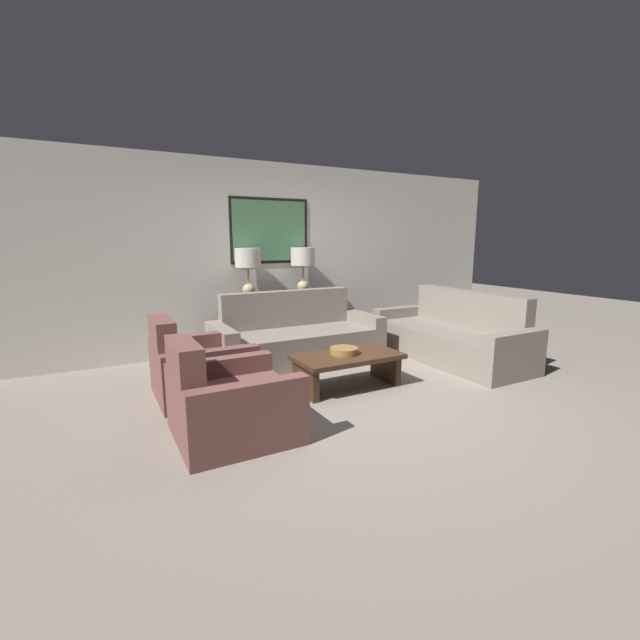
{
  "coord_description": "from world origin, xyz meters",
  "views": [
    {
      "loc": [
        -2.34,
        -3.35,
        1.58
      ],
      "look_at": [
        0.01,
        0.98,
        0.65
      ],
      "focal_mm": 24.0,
      "sensor_mm": 36.0,
      "label": 1
    }
  ],
  "objects_px": {
    "table_lamp_left": "(248,263)",
    "couch_by_side": "(451,337)",
    "console_table": "(277,323)",
    "coffee_table": "(348,363)",
    "decorative_bowl": "(344,351)",
    "armchair_near_back_wall": "(199,369)",
    "couch_by_back_wall": "(296,339)",
    "armchair_near_camera": "(229,404)",
    "table_lamp_right": "(303,261)"
  },
  "relations": [
    {
      "from": "table_lamp_left",
      "to": "couch_by_side",
      "type": "xyz_separation_m",
      "value": [
        2.28,
        -1.55,
        -0.98
      ]
    },
    {
      "from": "armchair_near_camera",
      "to": "console_table",
      "type": "bearing_deg",
      "value": 59.14
    },
    {
      "from": "couch_by_back_wall",
      "to": "couch_by_side",
      "type": "relative_size",
      "value": 1.0
    },
    {
      "from": "table_lamp_left",
      "to": "coffee_table",
      "type": "bearing_deg",
      "value": -76.62
    },
    {
      "from": "table_lamp_left",
      "to": "coffee_table",
      "type": "relative_size",
      "value": 0.59
    },
    {
      "from": "coffee_table",
      "to": "table_lamp_right",
      "type": "bearing_deg",
      "value": 78.2
    },
    {
      "from": "armchair_near_camera",
      "to": "coffee_table",
      "type": "bearing_deg",
      "value": 20.1
    },
    {
      "from": "couch_by_side",
      "to": "armchair_near_camera",
      "type": "relative_size",
      "value": 2.38
    },
    {
      "from": "armchair_near_camera",
      "to": "couch_by_side",
      "type": "bearing_deg",
      "value": 14.43
    },
    {
      "from": "couch_by_side",
      "to": "armchair_near_camera",
      "type": "distance_m",
      "value": 3.4
    },
    {
      "from": "table_lamp_left",
      "to": "armchair_near_back_wall",
      "type": "height_order",
      "value": "table_lamp_left"
    },
    {
      "from": "decorative_bowl",
      "to": "armchair_near_camera",
      "type": "distance_m",
      "value": 1.55
    },
    {
      "from": "table_lamp_left",
      "to": "coffee_table",
      "type": "xyz_separation_m",
      "value": [
        0.44,
        -1.86,
        -0.99
      ]
    },
    {
      "from": "coffee_table",
      "to": "decorative_bowl",
      "type": "bearing_deg",
      "value": 125.35
    },
    {
      "from": "table_lamp_left",
      "to": "couch_by_back_wall",
      "type": "xyz_separation_m",
      "value": [
        0.42,
        -0.63,
        -0.98
      ]
    },
    {
      "from": "couch_by_side",
      "to": "armchair_near_back_wall",
      "type": "bearing_deg",
      "value": 176.19
    },
    {
      "from": "console_table",
      "to": "coffee_table",
      "type": "height_order",
      "value": "console_table"
    },
    {
      "from": "table_lamp_left",
      "to": "couch_by_side",
      "type": "height_order",
      "value": "table_lamp_left"
    },
    {
      "from": "table_lamp_left",
      "to": "armchair_near_camera",
      "type": "distance_m",
      "value": 2.78
    },
    {
      "from": "coffee_table",
      "to": "decorative_bowl",
      "type": "height_order",
      "value": "decorative_bowl"
    },
    {
      "from": "table_lamp_right",
      "to": "couch_by_side",
      "type": "height_order",
      "value": "table_lamp_right"
    },
    {
      "from": "coffee_table",
      "to": "armchair_near_back_wall",
      "type": "xyz_separation_m",
      "value": [
        -1.46,
        0.53,
        0.0
      ]
    },
    {
      "from": "decorative_bowl",
      "to": "armchair_near_back_wall",
      "type": "distance_m",
      "value": 1.53
    },
    {
      "from": "armchair_near_back_wall",
      "to": "table_lamp_right",
      "type": "bearing_deg",
      "value": 35.71
    },
    {
      "from": "table_lamp_left",
      "to": "couch_by_back_wall",
      "type": "bearing_deg",
      "value": -56.66
    },
    {
      "from": "couch_by_side",
      "to": "coffee_table",
      "type": "bearing_deg",
      "value": -170.29
    },
    {
      "from": "console_table",
      "to": "table_lamp_left",
      "type": "relative_size",
      "value": 2.02
    },
    {
      "from": "table_lamp_left",
      "to": "couch_by_side",
      "type": "distance_m",
      "value": 2.92
    },
    {
      "from": "armchair_near_camera",
      "to": "table_lamp_right",
      "type": "bearing_deg",
      "value": 52.36
    },
    {
      "from": "table_lamp_left",
      "to": "decorative_bowl",
      "type": "height_order",
      "value": "table_lamp_left"
    },
    {
      "from": "decorative_bowl",
      "to": "table_lamp_left",
      "type": "bearing_deg",
      "value": 102.92
    },
    {
      "from": "decorative_bowl",
      "to": "armchair_near_back_wall",
      "type": "xyz_separation_m",
      "value": [
        -1.43,
        0.5,
        -0.13
      ]
    },
    {
      "from": "couch_by_side",
      "to": "coffee_table",
      "type": "xyz_separation_m",
      "value": [
        -1.84,
        -0.31,
        -0.02
      ]
    },
    {
      "from": "decorative_bowl",
      "to": "console_table",
      "type": "bearing_deg",
      "value": 90.12
    },
    {
      "from": "couch_by_back_wall",
      "to": "armchair_near_back_wall",
      "type": "height_order",
      "value": "couch_by_back_wall"
    },
    {
      "from": "table_lamp_right",
      "to": "couch_by_side",
      "type": "bearing_deg",
      "value": -46.9
    },
    {
      "from": "console_table",
      "to": "armchair_near_back_wall",
      "type": "height_order",
      "value": "armchair_near_back_wall"
    },
    {
      "from": "table_lamp_left",
      "to": "decorative_bowl",
      "type": "bearing_deg",
      "value": -77.08
    },
    {
      "from": "decorative_bowl",
      "to": "armchair_near_back_wall",
      "type": "height_order",
      "value": "armchair_near_back_wall"
    },
    {
      "from": "console_table",
      "to": "table_lamp_left",
      "type": "bearing_deg",
      "value": 180.0
    },
    {
      "from": "console_table",
      "to": "couch_by_back_wall",
      "type": "distance_m",
      "value": 0.64
    },
    {
      "from": "couch_by_back_wall",
      "to": "coffee_table",
      "type": "bearing_deg",
      "value": -88.75
    },
    {
      "from": "decorative_bowl",
      "to": "couch_by_side",
      "type": "bearing_deg",
      "value": 8.63
    },
    {
      "from": "console_table",
      "to": "coffee_table",
      "type": "distance_m",
      "value": 1.86
    },
    {
      "from": "couch_by_side",
      "to": "decorative_bowl",
      "type": "xyz_separation_m",
      "value": [
        -1.86,
        -0.28,
        0.12
      ]
    },
    {
      "from": "couch_by_side",
      "to": "coffee_table",
      "type": "relative_size",
      "value": 1.92
    },
    {
      "from": "couch_by_back_wall",
      "to": "couch_by_side",
      "type": "bearing_deg",
      "value": -26.16
    },
    {
      "from": "couch_by_back_wall",
      "to": "coffee_table",
      "type": "relative_size",
      "value": 1.92
    },
    {
      "from": "table_lamp_right",
      "to": "decorative_bowl",
      "type": "relative_size",
      "value": 2.24
    },
    {
      "from": "console_table",
      "to": "couch_by_back_wall",
      "type": "relative_size",
      "value": 0.62
    }
  ]
}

